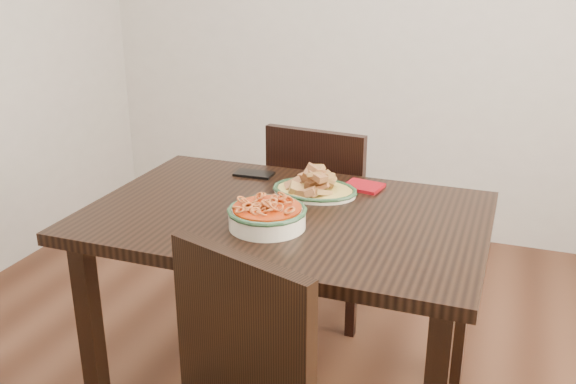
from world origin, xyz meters
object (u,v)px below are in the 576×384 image
(smartphone, at_px, (254,174))
(fish_plate, at_px, (315,182))
(noodle_bowl, at_px, (267,214))
(chair_far, at_px, (324,213))
(dining_table, at_px, (286,237))

(smartphone, bearing_deg, fish_plate, -23.51)
(noodle_bowl, bearing_deg, chair_far, 93.55)
(noodle_bowl, bearing_deg, smartphone, 117.85)
(noodle_bowl, xyz_separation_m, smartphone, (-0.23, 0.44, -0.04))
(noodle_bowl, distance_m, smartphone, 0.50)
(dining_table, xyz_separation_m, chair_far, (-0.06, 0.61, -0.16))
(fish_plate, bearing_deg, smartphone, 158.40)
(chair_far, relative_size, smartphone, 6.15)
(fish_plate, bearing_deg, dining_table, -101.05)
(chair_far, height_order, smartphone, chair_far)
(chair_far, bearing_deg, dining_table, 101.23)
(dining_table, height_order, fish_plate, fish_plate)
(fish_plate, xyz_separation_m, smartphone, (-0.28, 0.11, -0.04))
(smartphone, bearing_deg, dining_table, -53.09)
(smartphone, bearing_deg, chair_far, 57.44)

